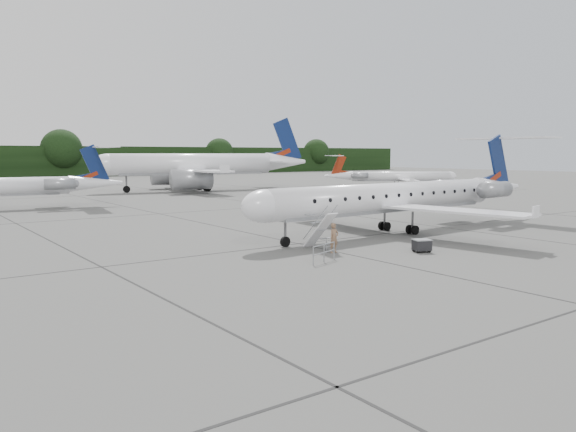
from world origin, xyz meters
TOP-DOWN VIEW (x-y plane):
  - ground at (0.00, 0.00)m, footprint 320.00×320.00m
  - treeline at (0.00, 130.00)m, footprint 260.00×4.00m
  - main_regional_jet at (2.80, 6.37)m, footprint 30.73×22.78m
  - airstair at (-6.10, 3.71)m, footprint 0.95×2.30m
  - passenger at (-6.04, 2.43)m, footprint 0.69×0.47m
  - safety_railing at (-8.45, 0.47)m, footprint 2.11×0.78m
  - baggage_cart at (-1.53, -0.57)m, footprint 1.21×1.10m
  - bg_narrowbody at (12.95, 59.75)m, footprint 37.32×29.73m
  - bg_regional_right at (45.23, 44.31)m, footprint 27.27×24.92m

SIDE VIEW (x-z plane):
  - ground at x=0.00m, z-range 0.00..0.00m
  - baggage_cart at x=-1.53m, z-range 0.00..0.85m
  - safety_railing at x=-8.45m, z-range 0.00..1.00m
  - passenger at x=-6.04m, z-range 0.00..1.82m
  - airstair at x=-6.10m, z-range 0.00..2.39m
  - bg_regional_right at x=45.23m, z-range 0.00..5.84m
  - main_regional_jet at x=2.80m, z-range 0.00..7.63m
  - treeline at x=0.00m, z-range 0.00..8.00m
  - bg_narrowbody at x=12.95m, z-range 0.00..12.05m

